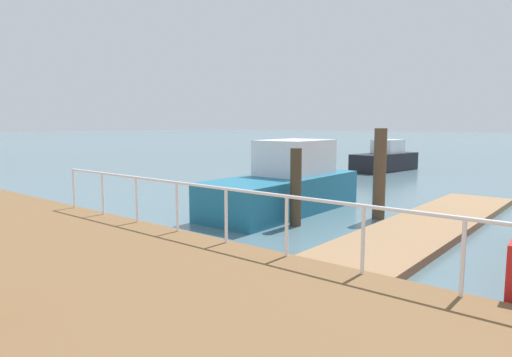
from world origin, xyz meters
TOP-DOWN VIEW (x-y plane):
  - ground_plane at (0.00, 20.00)m, footprint 300.00×300.00m
  - floating_dock at (2.06, 10.48)m, footprint 11.12×2.00m
  - dock_piling_1 at (4.48, 15.23)m, footprint 0.36×0.36m
  - dock_piling_2 at (0.34, 13.33)m, footprint 0.30×0.30m
  - dock_piling_5 at (2.56, 12.01)m, footprint 0.35×0.35m
  - moored_boat_1 at (15.25, 17.34)m, footprint 4.90×2.27m
  - moored_boat_2 at (1.84, 14.73)m, footprint 5.85×2.24m

SIDE VIEW (x-z plane):
  - ground_plane at x=0.00m, z-range 0.00..0.00m
  - floating_dock at x=2.06m, z-range 0.00..0.18m
  - moored_boat_1 at x=15.25m, z-range -0.24..1.56m
  - moored_boat_2 at x=1.84m, z-range -0.28..1.90m
  - dock_piling_1 at x=4.48m, z-range 0.00..1.72m
  - dock_piling_2 at x=0.34m, z-range 0.00..2.05m
  - dock_piling_5 at x=2.56m, z-range 0.00..2.56m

